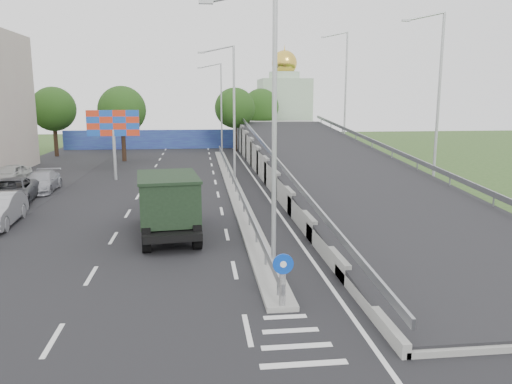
{
  "coord_description": "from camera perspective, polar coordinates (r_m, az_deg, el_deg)",
  "views": [
    {
      "loc": [
        -2.48,
        -12.05,
        6.52
      ],
      "look_at": [
        0.13,
        10.33,
        2.2
      ],
      "focal_mm": 35.0,
      "sensor_mm": 36.0,
      "label": 1
    }
  ],
  "objects": [
    {
      "name": "ground",
      "position": [
        13.92,
        4.6,
        -17.1
      ],
      "size": [
        160.0,
        160.0,
        0.0
      ],
      "primitive_type": "plane",
      "color": "#2D4C1E",
      "rests_on": "ground"
    },
    {
      "name": "road_surface",
      "position": [
        32.71,
        -7.44,
        -0.74
      ],
      "size": [
        26.0,
        90.0,
        0.04
      ],
      "primitive_type": "cube",
      "color": "black",
      "rests_on": "ground"
    },
    {
      "name": "median",
      "position": [
        36.7,
        -2.68,
        0.76
      ],
      "size": [
        1.0,
        44.0,
        0.2
      ],
      "primitive_type": "cube",
      "color": "gray",
      "rests_on": "ground"
    },
    {
      "name": "overpass_ramp",
      "position": [
        37.71,
        8.76,
        3.46
      ],
      "size": [
        10.0,
        50.0,
        3.5
      ],
      "color": "gray",
      "rests_on": "ground"
    },
    {
      "name": "median_guardrail",
      "position": [
        36.59,
        -2.69,
        1.76
      ],
      "size": [
        0.09,
        44.0,
        0.71
      ],
      "color": "gray",
      "rests_on": "median"
    },
    {
      "name": "sign_bollard",
      "position": [
        15.45,
        3.07,
        -9.97
      ],
      "size": [
        0.64,
        0.23,
        1.67
      ],
      "color": "black",
      "rests_on": "median"
    },
    {
      "name": "lamp_post_near",
      "position": [
        18.25,
        1.52,
        8.61
      ],
      "size": [
        2.74,
        0.18,
        10.08
      ],
      "color": "#B2B5B7",
      "rests_on": "median"
    },
    {
      "name": "lamp_post_mid",
      "position": [
        38.15,
        -2.81,
        9.77
      ],
      "size": [
        2.74,
        0.18,
        10.08
      ],
      "color": "#B2B5B7",
      "rests_on": "median"
    },
    {
      "name": "lamp_post_far",
      "position": [
        58.11,
        -4.17,
        10.12
      ],
      "size": [
        2.74,
        0.18,
        10.08
      ],
      "color": "#B2B5B7",
      "rests_on": "median"
    },
    {
      "name": "blue_wall",
      "position": [
        64.29,
        -8.04,
        5.99
      ],
      "size": [
        30.0,
        0.5,
        2.4
      ],
      "primitive_type": "cube",
      "color": "#2B2792",
      "rests_on": "ground"
    },
    {
      "name": "church",
      "position": [
        73.14,
        3.21,
        9.88
      ],
      "size": [
        7.0,
        7.0,
        13.8
      ],
      "color": "#B2CCAD",
      "rests_on": "ground"
    },
    {
      "name": "billboard",
      "position": [
        40.65,
        -16.01,
        7.14
      ],
      "size": [
        4.0,
        0.24,
        5.5
      ],
      "color": "#B2B5B7",
      "rests_on": "ground"
    },
    {
      "name": "tree_left_mid",
      "position": [
        52.61,
        -15.07,
        9.02
      ],
      "size": [
        4.8,
        4.8,
        7.6
      ],
      "color": "black",
      "rests_on": "ground"
    },
    {
      "name": "tree_median_far",
      "position": [
        60.23,
        -2.43,
        9.56
      ],
      "size": [
        4.8,
        4.8,
        7.6
      ],
      "color": "black",
      "rests_on": "ground"
    },
    {
      "name": "tree_left_far",
      "position": [
        59.14,
        -22.14,
        8.76
      ],
      "size": [
        4.8,
        4.8,
        7.6
      ],
      "color": "black",
      "rests_on": "ground"
    },
    {
      "name": "tree_ramp_far",
      "position": [
        67.6,
        0.55,
        9.71
      ],
      "size": [
        4.8,
        4.8,
        7.6
      ],
      "color": "black",
      "rests_on": "ground"
    },
    {
      "name": "dump_truck",
      "position": [
        24.05,
        -10.09,
        -0.96
      ],
      "size": [
        3.26,
        7.06,
        3.01
      ],
      "rotation": [
        0.0,
        0.0,
        0.11
      ],
      "color": "black",
      "rests_on": "ground"
    },
    {
      "name": "parked_car_c",
      "position": [
        34.09,
        -26.23,
        0.03
      ],
      "size": [
        3.35,
        5.94,
        1.56
      ],
      "primitive_type": "imported",
      "rotation": [
        0.0,
        0.0,
        0.14
      ],
      "color": "#3B3D41",
      "rests_on": "ground"
    },
    {
      "name": "parked_car_d",
      "position": [
        37.69,
        -23.3,
        1.08
      ],
      "size": [
        2.14,
        4.92,
        1.41
      ],
      "primitive_type": "imported",
      "rotation": [
        0.0,
        0.0,
        0.04
      ],
      "color": "#9E9FA7",
      "rests_on": "ground"
    },
    {
      "name": "parked_car_e",
      "position": [
        41.87,
        -26.26,
        1.81
      ],
      "size": [
        2.3,
        4.62,
        1.51
      ],
      "primitive_type": "imported",
      "rotation": [
        0.0,
        0.0,
        -0.12
      ],
      "color": "#A5A7A3",
      "rests_on": "ground"
    }
  ]
}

